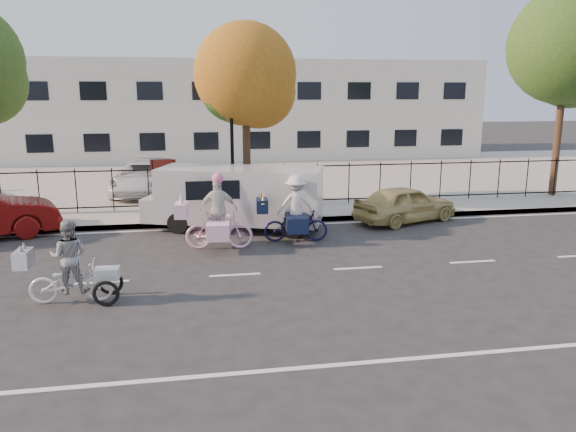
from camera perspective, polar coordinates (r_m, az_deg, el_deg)
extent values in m
plane|color=#333334|center=(13.27, -5.42, -6.00)|extent=(120.00, 120.00, 0.00)
cube|color=#A8A399|center=(18.11, -6.70, -0.71)|extent=(60.00, 0.10, 0.15)
cube|color=#A8A399|center=(19.13, -6.89, 0.00)|extent=(60.00, 2.20, 0.15)
cube|color=#A8A399|center=(27.88, -7.90, 3.95)|extent=(60.00, 15.60, 0.15)
cube|color=silver|center=(37.58, -8.62, 10.63)|extent=(34.00, 10.00, 6.00)
cylinder|color=black|center=(19.51, -5.69, 6.46)|extent=(0.12, 0.12, 4.00)
sphere|color=white|center=(19.40, -5.83, 12.79)|extent=(0.36, 0.36, 0.36)
cylinder|color=black|center=(19.65, -13.50, 2.98)|extent=(0.06, 0.06, 1.80)
cylinder|color=black|center=(19.62, -11.46, 3.06)|extent=(0.06, 0.06, 1.80)
cube|color=#59140F|center=(19.54, -12.56, 4.75)|extent=(0.85, 0.04, 0.60)
imported|color=white|center=(12.28, -21.19, -6.26)|extent=(1.66, 0.62, 0.87)
imported|color=white|center=(12.12, -21.39, -3.86)|extent=(0.75, 0.59, 1.51)
cube|color=white|center=(12.36, -25.30, -3.95)|extent=(0.30, 0.54, 0.35)
cone|color=white|center=(12.41, -25.26, -2.78)|extent=(0.13, 0.13, 0.17)
cone|color=white|center=(12.19, -25.54, -3.06)|extent=(0.13, 0.13, 0.17)
torus|color=black|center=(11.87, -18.01, -7.50)|extent=(0.54, 0.09, 0.54)
torus|color=black|center=(12.50, -17.60, -6.45)|extent=(0.54, 0.09, 0.54)
cube|color=white|center=(12.09, -17.90, -5.58)|extent=(0.49, 0.35, 0.24)
imported|color=#F5BAD6|center=(15.31, -7.01, -1.37)|extent=(1.87, 0.72, 1.10)
imported|color=silver|center=(15.18, -7.07, 0.66)|extent=(1.05, 0.53, 1.73)
cube|color=#F5BAD4|center=(15.28, -10.76, 0.58)|extent=(0.39, 0.64, 0.39)
cone|color=white|center=(15.21, -10.82, 1.87)|extent=(0.13, 0.13, 0.35)
cube|color=#F5BAD4|center=(15.30, -7.02, -1.17)|extent=(0.76, 1.48, 0.44)
sphere|color=pink|center=(15.03, -7.16, 3.82)|extent=(0.31, 0.31, 0.31)
imported|color=black|center=(16.00, 0.80, -0.92)|extent=(1.87, 0.79, 0.96)
imported|color=silver|center=(15.88, 0.80, 1.16)|extent=(1.13, 0.71, 1.67)
cube|color=#0F1834|center=(15.81, -2.64, 1.07)|extent=(0.37, 0.61, 0.38)
cone|color=gold|center=(15.96, -2.74, 1.95)|extent=(0.13, 0.25, 0.34)
cone|color=gold|center=(15.58, -2.56, 1.69)|extent=(0.13, 0.25, 0.34)
cube|color=#0F1834|center=(15.98, 0.80, -0.55)|extent=(0.70, 1.42, 0.42)
cube|color=silver|center=(17.34, -4.86, 2.19)|extent=(5.27, 3.32, 1.65)
cube|color=silver|center=(17.41, -13.72, 0.38)|extent=(1.01, 1.84, 0.73)
cylinder|color=black|center=(16.65, -10.54, -1.15)|extent=(0.68, 0.43, 0.64)
cylinder|color=black|center=(18.22, -10.50, 0.04)|extent=(0.68, 0.43, 0.64)
cylinder|color=black|center=(16.96, 1.30, -0.69)|extent=(0.68, 0.43, 0.64)
cylinder|color=black|center=(18.50, 0.33, 0.44)|extent=(0.68, 0.43, 0.64)
imported|color=tan|center=(18.73, 11.83, 1.22)|extent=(3.85, 2.63, 1.22)
imported|color=white|center=(23.35, -14.68, 3.74)|extent=(2.39, 4.67, 1.26)
imported|color=#52535A|center=(23.88, -14.06, 4.02)|extent=(2.51, 4.21, 1.31)
cylinder|color=#442D1D|center=(20.32, -4.23, 6.58)|extent=(0.28, 0.28, 4.19)
sphere|color=#9F6219|center=(20.22, -4.35, 14.19)|extent=(3.59, 3.59, 3.59)
sphere|color=#9F6219|center=(20.46, -2.95, 12.52)|extent=(2.63, 2.63, 2.63)
cylinder|color=#442D1D|center=(24.62, 25.74, 7.55)|extent=(0.28, 0.28, 5.15)
sphere|color=#385B1E|center=(24.62, 26.50, 15.23)|extent=(4.41, 4.41, 4.41)
sphere|color=#385B1E|center=(25.04, 27.00, 13.42)|extent=(3.24, 3.24, 3.24)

